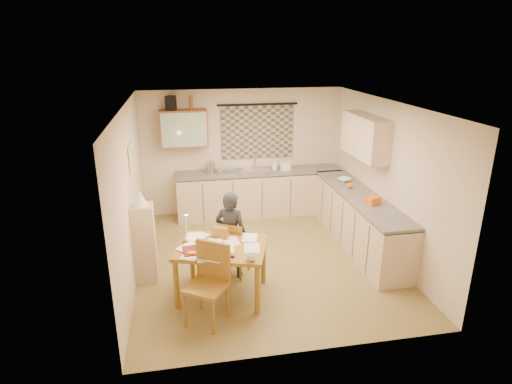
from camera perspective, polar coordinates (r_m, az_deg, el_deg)
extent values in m
cube|color=olive|center=(7.06, 1.13, -8.99)|extent=(4.00, 4.50, 0.02)
cube|color=white|center=(6.28, 1.28, 11.72)|extent=(4.00, 4.50, 0.02)
cube|color=beige|center=(8.70, -1.81, 5.40)|extent=(4.00, 0.02, 2.50)
cube|color=beige|center=(4.54, 7.01, -8.20)|extent=(4.00, 0.02, 2.50)
cube|color=beige|center=(6.48, -16.49, -0.31)|extent=(0.02, 4.50, 2.50)
cube|color=beige|center=(7.22, 17.02, 1.63)|extent=(0.02, 4.50, 2.50)
cube|color=navy|center=(8.62, 0.19, 8.01)|extent=(1.45, 0.03, 1.05)
cylinder|color=black|center=(8.51, 0.22, 11.61)|extent=(1.60, 0.04, 0.04)
cube|color=brown|center=(8.32, -9.60, 8.37)|extent=(0.90, 0.34, 0.70)
cube|color=#99B2A5|center=(8.15, -9.57, 8.15)|extent=(0.84, 0.02, 0.64)
cube|color=tan|center=(7.48, 14.33, 7.22)|extent=(0.34, 1.30, 0.70)
cube|color=white|center=(6.73, -16.20, 4.44)|extent=(0.04, 0.50, 0.40)
cube|color=beige|center=(6.73, -15.99, 4.46)|extent=(0.01, 0.42, 0.32)
cube|color=tan|center=(8.69, 0.44, -0.26)|extent=(3.30, 0.60, 0.86)
cube|color=#575552|center=(8.55, 0.45, 2.72)|extent=(3.30, 0.62, 0.04)
cube|color=tan|center=(7.57, 13.51, -3.86)|extent=(0.60, 2.95, 0.86)
cube|color=#575552|center=(7.40, 13.79, -0.51)|extent=(0.62, 2.95, 0.04)
cube|color=white|center=(6.65, 17.43, -7.64)|extent=(0.57, 0.57, 0.85)
cube|color=black|center=(6.47, 17.82, -4.14)|extent=(0.54, 0.54, 0.03)
cube|color=silver|center=(8.54, -0.03, 2.56)|extent=(0.66, 0.60, 0.10)
cylinder|color=silver|center=(8.66, -0.09, 4.05)|extent=(0.04, 0.04, 0.28)
cube|color=silver|center=(8.44, -3.83, 2.81)|extent=(0.37, 0.32, 0.06)
cylinder|color=silver|center=(8.38, -6.07, 3.28)|extent=(0.19, 0.19, 0.24)
cylinder|color=white|center=(8.63, 4.03, 3.53)|extent=(0.25, 0.25, 0.16)
imported|color=white|center=(8.62, 2.45, 3.68)|extent=(0.10, 0.10, 0.20)
imported|color=white|center=(8.05, 11.66, 1.62)|extent=(0.41, 0.41, 0.06)
cube|color=orange|center=(7.00, 15.28, -1.08)|extent=(0.27, 0.24, 0.12)
sphere|color=orange|center=(7.67, 12.43, 0.85)|extent=(0.10, 0.10, 0.10)
cube|color=black|center=(8.24, -11.28, 11.56)|extent=(0.21, 0.24, 0.26)
cylinder|color=#195926|center=(8.24, -10.97, 11.58)|extent=(0.08, 0.08, 0.26)
cylinder|color=brown|center=(8.24, -8.67, 11.71)|extent=(0.08, 0.08, 0.26)
cube|color=brown|center=(5.82, -4.62, -7.42)|extent=(1.40, 1.21, 0.05)
cube|color=brown|center=(6.48, -2.91, -7.50)|extent=(0.53, 0.53, 0.04)
cube|color=brown|center=(6.24, -3.57, -6.28)|extent=(0.35, 0.23, 0.43)
cube|color=brown|center=(5.42, -6.68, -12.50)|extent=(0.64, 0.64, 0.04)
cube|color=brown|center=(5.44, -5.72, -8.99)|extent=(0.41, 0.29, 0.50)
imported|color=black|center=(6.34, -3.36, -5.68)|extent=(0.75, 0.72, 1.33)
cube|color=tan|center=(6.44, -14.66, -6.64)|extent=(0.32, 0.30, 1.18)
cone|color=white|center=(6.17, -15.20, -0.78)|extent=(0.20, 0.20, 0.22)
cube|color=brown|center=(6.01, -4.77, -5.41)|extent=(0.24, 0.19, 0.16)
imported|color=white|center=(5.42, -0.69, -8.69)|extent=(0.22, 0.22, 0.09)
imported|color=maroon|center=(5.69, -9.70, -7.90)|extent=(0.27, 0.33, 0.03)
imported|color=orange|center=(5.79, -8.57, -7.39)|extent=(0.41, 0.42, 0.02)
cube|color=orange|center=(5.62, -8.48, -8.13)|extent=(0.13, 0.10, 0.04)
cube|color=black|center=(5.52, -3.56, -8.57)|extent=(0.14, 0.09, 0.02)
cylinder|color=silver|center=(5.95, -9.43, -5.78)|extent=(0.06, 0.06, 0.18)
cylinder|color=white|center=(5.86, -9.35, -4.06)|extent=(0.03, 0.03, 0.22)
sphere|color=#FFCC66|center=(5.79, -9.20, -3.04)|extent=(0.02, 0.02, 0.02)
cube|color=white|center=(5.94, -3.38, -6.53)|extent=(0.23, 0.31, 0.00)
cube|color=white|center=(5.74, -0.56, -7.45)|extent=(0.25, 0.33, 0.00)
cube|color=white|center=(5.56, -7.02, -8.54)|extent=(0.26, 0.33, 0.00)
cube|color=white|center=(6.10, -8.37, -5.94)|extent=(0.24, 0.31, 0.00)
cube|color=white|center=(5.75, -3.94, -7.40)|extent=(0.26, 0.33, 0.00)
cube|color=white|center=(6.01, -0.84, -6.09)|extent=(0.28, 0.34, 0.00)
cube|color=white|center=(6.09, -7.70, -5.93)|extent=(0.36, 0.36, 0.00)
cube|color=white|center=(5.61, -8.60, -8.28)|extent=(0.32, 0.36, 0.00)
cube|color=white|center=(5.81, -8.98, -7.27)|extent=(0.36, 0.36, 0.00)
cube|color=white|center=(5.86, -5.60, -6.83)|extent=(0.28, 0.34, 0.00)
cube|color=white|center=(5.85, -5.53, -6.87)|extent=(0.23, 0.31, 0.00)
cube|color=white|center=(5.50, -5.28, -8.62)|extent=(0.32, 0.36, 0.00)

